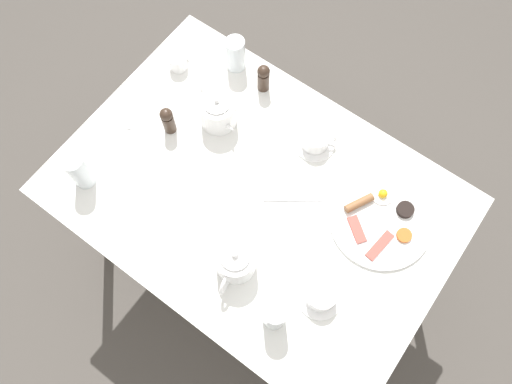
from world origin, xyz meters
name	(u,v)px	position (x,y,z in m)	size (l,w,h in m)	color
ground_plane	(256,256)	(0.00, 0.00, 0.00)	(8.00, 8.00, 0.00)	#4C4742
table	(256,203)	(0.00, 0.00, 0.70)	(0.85, 1.22, 0.77)	white
breakfast_plate	(380,219)	(0.16, -0.36, 0.78)	(0.31, 0.31, 0.04)	white
teapot_near	(218,111)	(0.14, 0.26, 0.83)	(0.12, 0.20, 0.13)	white
teapot_far	(235,261)	(-0.22, -0.09, 0.83)	(0.21, 0.12, 0.13)	white
teacup_with_saucer_left	(315,140)	(0.25, -0.05, 0.80)	(0.13, 0.13, 0.06)	white
teacup_with_saucer_right	(321,296)	(-0.15, -0.34, 0.80)	(0.13, 0.13, 0.06)	white
water_glass_tall	(236,54)	(0.35, 0.34, 0.84)	(0.07, 0.07, 0.13)	white
water_glass_short	(275,315)	(-0.28, -0.26, 0.84)	(0.07, 0.07, 0.13)	white
wine_glass_spare	(79,171)	(-0.28, 0.46, 0.84)	(0.07, 0.07, 0.14)	white
creamer_jug	(178,62)	(0.23, 0.50, 0.80)	(0.09, 0.06, 0.06)	white
pepper_grinder	(168,120)	(0.02, 0.36, 0.83)	(0.04, 0.04, 0.11)	#38281E
salt_grinder	(263,77)	(0.33, 0.21, 0.83)	(0.04, 0.04, 0.11)	#38281E
fork_by_plate	(293,199)	(0.05, -0.10, 0.78)	(0.12, 0.16, 0.00)	silver
knife_by_plate	(193,188)	(-0.10, 0.17, 0.78)	(0.20, 0.13, 0.00)	silver
spoon_for_tea	(137,108)	(0.01, 0.50, 0.78)	(0.16, 0.07, 0.00)	silver
fork_spare	(345,368)	(-0.27, -0.50, 0.78)	(0.17, 0.05, 0.00)	silver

